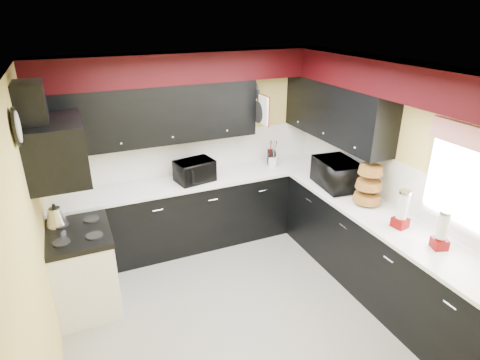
{
  "coord_description": "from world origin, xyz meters",
  "views": [
    {
      "loc": [
        -1.4,
        -3.08,
        2.97
      ],
      "look_at": [
        0.24,
        0.66,
        1.21
      ],
      "focal_mm": 30.0,
      "sensor_mm": 36.0,
      "label": 1
    }
  ],
  "objects_px": {
    "kettle": "(56,216)",
    "utensil_crock": "(273,162)",
    "microwave": "(337,174)",
    "toaster_oven": "(195,171)",
    "knife_block": "(271,158)"
  },
  "relations": [
    {
      "from": "microwave",
      "to": "kettle",
      "type": "relative_size",
      "value": 2.87
    },
    {
      "from": "microwave",
      "to": "knife_block",
      "type": "bearing_deg",
      "value": 27.82
    },
    {
      "from": "toaster_oven",
      "to": "utensil_crock",
      "type": "xyz_separation_m",
      "value": [
        1.14,
        0.05,
        -0.07
      ]
    },
    {
      "from": "microwave",
      "to": "kettle",
      "type": "bearing_deg",
      "value": 88.89
    },
    {
      "from": "toaster_oven",
      "to": "microwave",
      "type": "height_order",
      "value": "microwave"
    },
    {
      "from": "toaster_oven",
      "to": "knife_block",
      "type": "relative_size",
      "value": 2.23
    },
    {
      "from": "kettle",
      "to": "utensil_crock",
      "type": "bearing_deg",
      "value": 10.78
    },
    {
      "from": "microwave",
      "to": "utensil_crock",
      "type": "height_order",
      "value": "microwave"
    },
    {
      "from": "utensil_crock",
      "to": "toaster_oven",
      "type": "bearing_deg",
      "value": -177.33
    },
    {
      "from": "microwave",
      "to": "kettle",
      "type": "xyz_separation_m",
      "value": [
        -3.17,
        0.38,
        -0.09
      ]
    },
    {
      "from": "microwave",
      "to": "toaster_oven",
      "type": "bearing_deg",
      "value": 66.6
    },
    {
      "from": "utensil_crock",
      "to": "knife_block",
      "type": "distance_m",
      "value": 0.07
    },
    {
      "from": "microwave",
      "to": "knife_block",
      "type": "distance_m",
      "value": 1.05
    },
    {
      "from": "knife_block",
      "to": "kettle",
      "type": "distance_m",
      "value": 2.84
    },
    {
      "from": "toaster_oven",
      "to": "utensil_crock",
      "type": "height_order",
      "value": "toaster_oven"
    }
  ]
}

